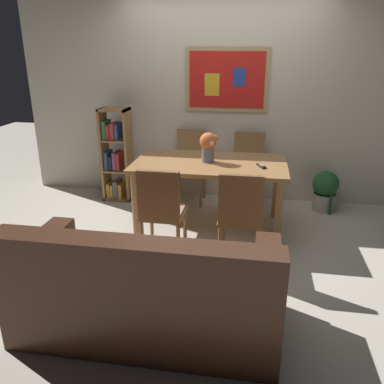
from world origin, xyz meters
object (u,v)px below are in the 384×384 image
(bookshelf, at_px, (116,157))
(dining_chair_near_right, at_px, (241,212))
(flower_vase, at_px, (208,145))
(dining_table, at_px, (210,170))
(tv_remote, at_px, (261,166))
(dining_chair_far_left, at_px, (191,160))
(potted_ivy, at_px, (325,190))
(dining_chair_far_right, at_px, (248,164))
(dining_chair_near_left, at_px, (161,207))
(leather_couch, at_px, (146,293))

(bookshelf, bearing_deg, dining_chair_near_right, -41.19)
(bookshelf, xyz_separation_m, flower_vase, (1.29, -0.67, 0.37))
(dining_table, xyz_separation_m, tv_remote, (0.54, -0.10, 0.10))
(flower_vase, distance_m, tv_remote, 0.60)
(tv_remote, bearing_deg, dining_chair_far_left, 134.79)
(potted_ivy, distance_m, tv_remote, 1.25)
(dining_chair_far_right, relative_size, flower_vase, 2.90)
(dining_table, bearing_deg, dining_chair_far_right, 62.85)
(flower_vase, xyz_separation_m, tv_remote, (0.56, -0.10, -0.17))
(dining_chair_near_left, bearing_deg, dining_table, 66.96)
(dining_chair_far_left, bearing_deg, dining_table, -66.35)
(dining_chair_far_left, xyz_separation_m, tv_remote, (0.89, -0.89, 0.23))
(leather_couch, relative_size, tv_remote, 11.23)
(dining_chair_near_left, xyz_separation_m, potted_ivy, (1.68, 1.52, -0.28))
(dining_chair_near_right, bearing_deg, tv_remote, 76.74)
(dining_chair_near_right, xyz_separation_m, flower_vase, (-0.40, 0.80, 0.40))
(potted_ivy, relative_size, flower_vase, 1.79)
(dining_chair_far_right, relative_size, potted_ivy, 1.62)
(dining_chair_far_left, bearing_deg, dining_chair_near_left, -89.81)
(leather_couch, bearing_deg, flower_vase, 83.96)
(dining_chair_far_right, height_order, potted_ivy, dining_chair_far_right)
(leather_couch, bearing_deg, potted_ivy, 58.42)
(dining_chair_near_right, bearing_deg, dining_chair_near_left, -179.64)
(dining_table, height_order, dining_chair_near_right, dining_chair_near_right)
(dining_chair_near_right, xyz_separation_m, leather_couch, (-0.59, -1.01, -0.23))
(dining_chair_near_right, distance_m, potted_ivy, 1.82)
(dining_chair_near_left, xyz_separation_m, tv_remote, (0.88, 0.70, 0.23))
(leather_couch, bearing_deg, dining_chair_near_right, 59.71)
(potted_ivy, bearing_deg, flower_vase, -152.26)
(bookshelf, xyz_separation_m, tv_remote, (1.85, -0.78, 0.20))
(dining_chair_near_left, bearing_deg, tv_remote, 38.57)
(dining_chair_near_left, height_order, potted_ivy, dining_chair_near_left)
(dining_chair_near_left, relative_size, tv_remote, 5.68)
(dining_table, xyz_separation_m, dining_chair_near_right, (0.38, -0.80, -0.13))
(dining_chair_near_left, xyz_separation_m, flower_vase, (0.32, 0.81, 0.40))
(potted_ivy, bearing_deg, dining_chair_far_left, 177.45)
(dining_table, relative_size, potted_ivy, 2.88)
(dining_chair_far_left, height_order, dining_chair_near_right, same)
(dining_chair_far_right, bearing_deg, dining_chair_near_left, -115.07)
(dining_chair_far_right, bearing_deg, dining_chair_far_left, 177.65)
(dining_chair_near_right, relative_size, bookshelf, 0.76)
(dining_chair_far_right, height_order, leather_couch, dining_chair_far_right)
(dining_table, bearing_deg, tv_remote, -10.58)
(dining_chair_far_right, distance_m, bookshelf, 1.71)
(leather_couch, height_order, bookshelf, bookshelf)
(tv_remote, bearing_deg, flower_vase, 169.50)
(dining_chair_near_right, bearing_deg, leather_couch, -120.29)
(dining_chair_far_left, xyz_separation_m, bookshelf, (-0.96, -0.12, 0.03))
(flower_vase, relative_size, tv_remote, 1.96)
(dining_chair_near_right, distance_m, leather_couch, 1.19)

